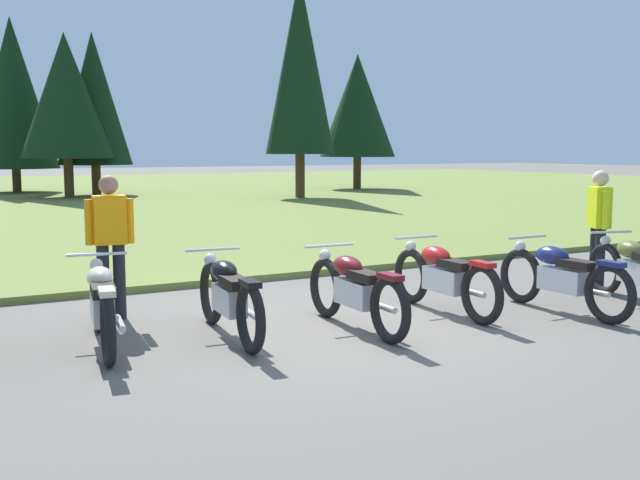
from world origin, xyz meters
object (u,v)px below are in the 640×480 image
Objects in this scene: motorcycle_red at (444,277)px; motorcycle_olive at (639,270)px; motorcycle_maroon at (355,290)px; motorcycle_navy at (562,277)px; motorcycle_black at (229,296)px; rider_near_row_end at (599,223)px; motorcycle_cream at (102,304)px; rider_with_back_turned at (110,238)px.

motorcycle_olive is (2.50, -0.79, 0.00)m from motorcycle_red.
motorcycle_olive is at bearing -17.57° from motorcycle_red.
motorcycle_maroon is 3.91m from motorcycle_olive.
motorcycle_navy is (2.62, -0.50, 0.00)m from motorcycle_maroon.
motorcycle_black is 1.02× the size of motorcycle_olive.
rider_near_row_end is at bearing 4.45° from motorcycle_maroon.
motorcycle_red is 1.42m from motorcycle_navy.
motorcycle_black and motorcycle_navy have the same top height.
motorcycle_maroon is at bearing 171.09° from motorcycle_olive.
motorcycle_olive is (6.47, -1.18, 0.00)m from motorcycle_cream.
motorcycle_cream is 0.99× the size of motorcycle_black.
rider_with_back_turned is at bearing 167.13° from rider_near_row_end.
motorcycle_cream is at bearing 169.64° from motorcycle_black.
motorcycle_black is 1.00× the size of motorcycle_red.
motorcycle_olive is (1.25, -0.10, 0.00)m from motorcycle_navy.
motorcycle_maroon and motorcycle_red have the same top height.
rider_near_row_end is (2.81, 0.14, 0.51)m from motorcycle_red.
motorcycle_black is 1.26× the size of rider_with_back_turned.
rider_near_row_end is 1.00× the size of rider_with_back_turned.
motorcycle_cream is at bearing 177.94° from rider_near_row_end.
motorcycle_cream is 1.25× the size of rider_near_row_end.
motorcycle_red is at bearing 162.43° from motorcycle_olive.
motorcycle_maroon is 1.02× the size of motorcycle_olive.
motorcycle_black is 1.76m from rider_with_back_turned.
motorcycle_red is (1.37, 0.18, 0.00)m from motorcycle_maroon.
motorcycle_maroon is 1.00× the size of motorcycle_red.
motorcycle_olive is at bearing -108.72° from rider_near_row_end.
motorcycle_navy is at bearing -25.37° from rider_with_back_turned.
motorcycle_navy is 5.36m from rider_with_back_turned.
motorcycle_cream is 1.25× the size of rider_with_back_turned.
motorcycle_maroon is 1.38m from motorcycle_red.
motorcycle_red and motorcycle_olive have the same top height.
motorcycle_cream and motorcycle_olive have the same top height.
rider_with_back_turned is at bearing 155.87° from motorcycle_red.
motorcycle_navy is at bearing -28.80° from motorcycle_red.
rider_with_back_turned is (-4.82, 2.28, 0.51)m from motorcycle_navy.
motorcycle_cream and motorcycle_red have the same top height.
motorcycle_maroon is at bearing -172.32° from motorcycle_red.
motorcycle_cream is at bearing 168.41° from motorcycle_navy.
rider_with_back_turned reaches higher than motorcycle_cream.
rider_with_back_turned reaches higher than motorcycle_olive.
motorcycle_maroon is at bearing -39.03° from rider_with_back_turned.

